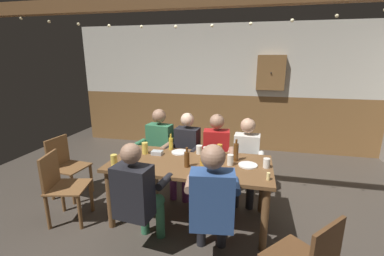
{
  "coord_description": "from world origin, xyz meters",
  "views": [
    {
      "loc": [
        0.69,
        -2.77,
        1.99
      ],
      "look_at": [
        0.0,
        0.2,
        1.17
      ],
      "focal_mm": 24.58,
      "sensor_mm": 36.0,
      "label": 1
    }
  ],
  "objects_px": {
    "pint_glass_0": "(206,153)",
    "pint_glass_4": "(127,153)",
    "person_1": "(186,151)",
    "pint_glass_3": "(267,163)",
    "pint_glass_1": "(220,150)",
    "pint_glass_7": "(204,163)",
    "pint_glass_6": "(230,160)",
    "wall_dart_cabinet": "(271,73)",
    "person_0": "(158,147)",
    "pint_glass_5": "(114,161)",
    "pint_glass_8": "(199,150)",
    "table_candle": "(268,176)",
    "plate_1": "(180,152)",
    "condiment_caddy": "(157,153)",
    "bottle_2": "(236,152)",
    "pint_glass_2": "(145,148)",
    "person_3": "(246,156)",
    "person_2": "(216,153)",
    "person_5": "(212,200)",
    "chair_empty_near_left": "(66,165)",
    "bottle_1": "(171,143)",
    "dining_table": "(190,170)",
    "chair_empty_far_end": "(62,185)",
    "person_4": "(138,194)",
    "plate_0": "(248,165)",
    "bottle_3": "(212,161)"
  },
  "relations": [
    {
      "from": "pint_glass_0",
      "to": "pint_glass_4",
      "type": "distance_m",
      "value": 0.98
    },
    {
      "from": "person_1",
      "to": "pint_glass_3",
      "type": "height_order",
      "value": "person_1"
    },
    {
      "from": "pint_glass_0",
      "to": "pint_glass_4",
      "type": "relative_size",
      "value": 1.14
    },
    {
      "from": "pint_glass_1",
      "to": "pint_glass_7",
      "type": "distance_m",
      "value": 0.46
    },
    {
      "from": "pint_glass_4",
      "to": "pint_glass_6",
      "type": "bearing_deg",
      "value": 3.06
    },
    {
      "from": "person_1",
      "to": "wall_dart_cabinet",
      "type": "bearing_deg",
      "value": -114.02
    },
    {
      "from": "person_0",
      "to": "pint_glass_7",
      "type": "xyz_separation_m",
      "value": [
        0.86,
        -0.82,
        0.16
      ]
    },
    {
      "from": "pint_glass_5",
      "to": "pint_glass_8",
      "type": "height_order",
      "value": "pint_glass_5"
    },
    {
      "from": "table_candle",
      "to": "plate_1",
      "type": "xyz_separation_m",
      "value": [
        -1.1,
        0.57,
        -0.03
      ]
    },
    {
      "from": "person_0",
      "to": "condiment_caddy",
      "type": "xyz_separation_m",
      "value": [
        0.19,
        -0.52,
        0.12
      ]
    },
    {
      "from": "bottle_2",
      "to": "pint_glass_0",
      "type": "bearing_deg",
      "value": -177.19
    },
    {
      "from": "pint_glass_6",
      "to": "pint_glass_7",
      "type": "distance_m",
      "value": 0.33
    },
    {
      "from": "plate_1",
      "to": "pint_glass_3",
      "type": "relative_size",
      "value": 2.04
    },
    {
      "from": "pint_glass_2",
      "to": "pint_glass_6",
      "type": "relative_size",
      "value": 1.18
    },
    {
      "from": "person_3",
      "to": "person_2",
      "type": "bearing_deg",
      "value": 2.42
    },
    {
      "from": "table_candle",
      "to": "pint_glass_8",
      "type": "distance_m",
      "value": 1.03
    },
    {
      "from": "person_2",
      "to": "pint_glass_4",
      "type": "distance_m",
      "value": 1.26
    },
    {
      "from": "person_3",
      "to": "person_5",
      "type": "bearing_deg",
      "value": 81.46
    },
    {
      "from": "person_1",
      "to": "person_3",
      "type": "bearing_deg",
      "value": -173.68
    },
    {
      "from": "pint_glass_7",
      "to": "bottle_2",
      "type": "bearing_deg",
      "value": 43.62
    },
    {
      "from": "pint_glass_5",
      "to": "wall_dart_cabinet",
      "type": "xyz_separation_m",
      "value": [
        1.84,
        3.13,
        0.85
      ]
    },
    {
      "from": "chair_empty_near_left",
      "to": "bottle_2",
      "type": "distance_m",
      "value": 2.48
    },
    {
      "from": "person_0",
      "to": "bottle_1",
      "type": "height_order",
      "value": "person_0"
    },
    {
      "from": "pint_glass_2",
      "to": "wall_dart_cabinet",
      "type": "distance_m",
      "value": 3.25
    },
    {
      "from": "person_2",
      "to": "pint_glass_6",
      "type": "xyz_separation_m",
      "value": [
        0.25,
        -0.66,
        0.17
      ]
    },
    {
      "from": "table_candle",
      "to": "pint_glass_1",
      "type": "height_order",
      "value": "pint_glass_1"
    },
    {
      "from": "pint_glass_7",
      "to": "pint_glass_5",
      "type": "bearing_deg",
      "value": -170.67
    },
    {
      "from": "person_2",
      "to": "pint_glass_1",
      "type": "xyz_separation_m",
      "value": [
        0.1,
        -0.39,
        0.18
      ]
    },
    {
      "from": "table_candle",
      "to": "person_0",
      "type": "bearing_deg",
      "value": 148.55
    },
    {
      "from": "dining_table",
      "to": "pint_glass_0",
      "type": "distance_m",
      "value": 0.29
    },
    {
      "from": "bottle_2",
      "to": "pint_glass_0",
      "type": "distance_m",
      "value": 0.36
    },
    {
      "from": "person_5",
      "to": "chair_empty_near_left",
      "type": "xyz_separation_m",
      "value": [
        -2.29,
        0.88,
        -0.23
      ]
    },
    {
      "from": "bottle_1",
      "to": "bottle_2",
      "type": "distance_m",
      "value": 0.92
    },
    {
      "from": "chair_empty_far_end",
      "to": "pint_glass_6",
      "type": "height_order",
      "value": "pint_glass_6"
    },
    {
      "from": "person_4",
      "to": "pint_glass_4",
      "type": "relative_size",
      "value": 9.18
    },
    {
      "from": "bottle_1",
      "to": "plate_0",
      "type": "bearing_deg",
      "value": -17.87
    },
    {
      "from": "pint_glass_3",
      "to": "pint_glass_8",
      "type": "height_order",
      "value": "same"
    },
    {
      "from": "bottle_1",
      "to": "pint_glass_2",
      "type": "xyz_separation_m",
      "value": [
        -0.28,
        -0.23,
        -0.01
      ]
    },
    {
      "from": "pint_glass_4",
      "to": "pint_glass_2",
      "type": "bearing_deg",
      "value": 52.03
    },
    {
      "from": "pint_glass_1",
      "to": "pint_glass_7",
      "type": "xyz_separation_m",
      "value": [
        -0.13,
        -0.44,
        -0.01
      ]
    },
    {
      "from": "table_candle",
      "to": "pint_glass_7",
      "type": "xyz_separation_m",
      "value": [
        -0.7,
        0.13,
        0.03
      ]
    },
    {
      "from": "bottle_1",
      "to": "pint_glass_2",
      "type": "distance_m",
      "value": 0.36
    },
    {
      "from": "plate_1",
      "to": "bottle_3",
      "type": "bearing_deg",
      "value": -39.22
    },
    {
      "from": "person_0",
      "to": "person_5",
      "type": "bearing_deg",
      "value": 134.87
    },
    {
      "from": "pint_glass_8",
      "to": "pint_glass_2",
      "type": "bearing_deg",
      "value": -167.2
    },
    {
      "from": "person_5",
      "to": "wall_dart_cabinet",
      "type": "xyz_separation_m",
      "value": [
        0.65,
        3.5,
        0.99
      ]
    },
    {
      "from": "pint_glass_2",
      "to": "pint_glass_3",
      "type": "xyz_separation_m",
      "value": [
        1.53,
        -0.11,
        -0.02
      ]
    },
    {
      "from": "dining_table",
      "to": "pint_glass_1",
      "type": "height_order",
      "value": "pint_glass_1"
    },
    {
      "from": "pint_glass_3",
      "to": "pint_glass_7",
      "type": "height_order",
      "value": "pint_glass_7"
    },
    {
      "from": "person_1",
      "to": "plate_1",
      "type": "distance_m",
      "value": 0.41
    }
  ]
}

